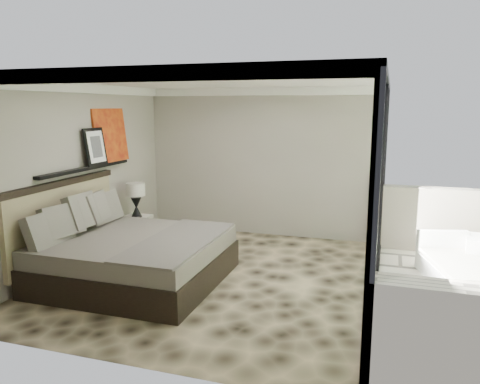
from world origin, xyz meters
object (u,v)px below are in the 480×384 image
(bed, at_px, (129,254))
(lounger, at_px, (459,271))
(nightstand, at_px, (137,232))
(table_lamp, at_px, (136,195))

(bed, height_order, lounger, bed)
(nightstand, bearing_deg, lounger, -14.14)
(bed, relative_size, lounger, 1.44)
(bed, distance_m, lounger, 4.66)
(bed, bearing_deg, table_lamp, 116.42)
(table_lamp, distance_m, lounger, 5.33)
(table_lamp, bearing_deg, bed, -63.58)
(bed, xyz_separation_m, table_lamp, (-0.79, 1.60, 0.52))
(nightstand, height_order, lounger, lounger)
(bed, distance_m, nightstand, 1.80)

